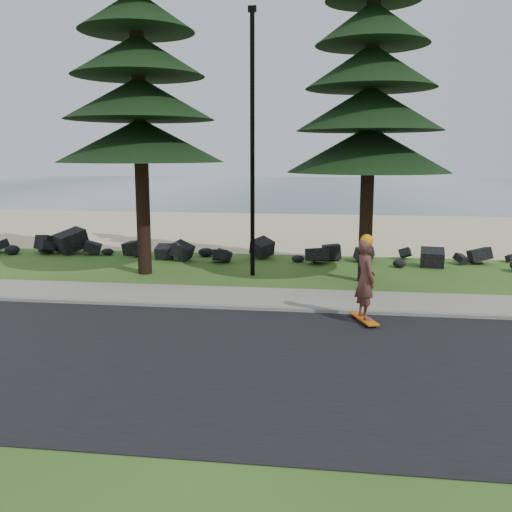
{
  "coord_description": "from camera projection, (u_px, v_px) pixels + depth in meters",
  "views": [
    {
      "loc": [
        2.53,
        -14.48,
        3.85
      ],
      "look_at": [
        0.55,
        0.0,
        1.21
      ],
      "focal_mm": 40.0,
      "sensor_mm": 36.0,
      "label": 1
    }
  ],
  "objects": [
    {
      "name": "lamp_post",
      "position": [
        252.0,
        144.0,
        17.52
      ],
      "size": [
        0.25,
        0.14,
        8.14
      ],
      "color": "black",
      "rests_on": "ground"
    },
    {
      "name": "ocean",
      "position": [
        312.0,
        188.0,
        64.86
      ],
      "size": [
        160.0,
        58.0,
        0.01
      ],
      "primitive_type": "cube",
      "color": "#304E5C",
      "rests_on": "ground"
    },
    {
      "name": "sidewalk",
      "position": [
        237.0,
        297.0,
        15.33
      ],
      "size": [
        160.0,
        2.0,
        0.08
      ],
      "primitive_type": "cube",
      "color": "gray",
      "rests_on": "ground"
    },
    {
      "name": "road",
      "position": [
        195.0,
        360.0,
        10.75
      ],
      "size": [
        160.0,
        7.0,
        0.02
      ],
      "primitive_type": "cube",
      "color": "black",
      "rests_on": "ground"
    },
    {
      "name": "ground",
      "position": [
        236.0,
        300.0,
        15.14
      ],
      "size": [
        160.0,
        160.0,
        0.0
      ],
      "primitive_type": "plane",
      "color": "#305C1C",
      "rests_on": "ground"
    },
    {
      "name": "kerb",
      "position": [
        229.0,
        307.0,
        14.25
      ],
      "size": [
        160.0,
        0.2,
        0.1
      ],
      "primitive_type": "cube",
      "color": "gray",
      "rests_on": "ground"
    },
    {
      "name": "beach_sand",
      "position": [
        284.0,
        229.0,
        29.28
      ],
      "size": [
        160.0,
        15.0,
        0.01
      ],
      "primitive_type": "cube",
      "color": "tan",
      "rests_on": "ground"
    },
    {
      "name": "seawall_boulders",
      "position": [
        262.0,
        261.0,
        20.6
      ],
      "size": [
        60.0,
        2.4,
        1.1
      ],
      "primitive_type": null,
      "color": "black",
      "rests_on": "ground"
    },
    {
      "name": "pine_right",
      "position": [
        374.0,
        2.0,
        15.98
      ],
      "size": [
        4.8,
        4.8,
        12.72
      ],
      "color": "black",
      "rests_on": "ground"
    },
    {
      "name": "skateboarder",
      "position": [
        365.0,
        279.0,
        12.92
      ],
      "size": [
        0.65,
        1.12,
        2.04
      ],
      "rotation": [
        0.0,
        0.0,
        1.94
      ],
      "color": "orange",
      "rests_on": "ground"
    }
  ]
}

